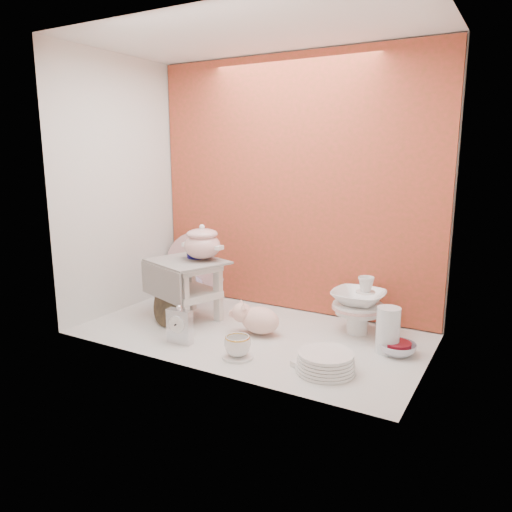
% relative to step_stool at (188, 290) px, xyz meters
% --- Properties ---
extents(ground, '(1.80, 1.80, 0.00)m').
position_rel_step_stool_xyz_m(ground, '(0.43, -0.02, -0.17)').
color(ground, silver).
rests_on(ground, ground).
extents(niche_shell, '(1.86, 1.03, 1.53)m').
position_rel_step_stool_xyz_m(niche_shell, '(0.43, 0.16, 0.76)').
color(niche_shell, '#C93D32').
rests_on(niche_shell, ground).
extents(step_stool, '(0.50, 0.46, 0.35)m').
position_rel_step_stool_xyz_m(step_stool, '(0.00, 0.00, 0.00)').
color(step_stool, silver).
rests_on(step_stool, ground).
extents(soup_tureen, '(0.29, 0.29, 0.21)m').
position_rel_step_stool_xyz_m(soup_tureen, '(0.08, 0.05, 0.28)').
color(soup_tureen, white).
rests_on(soup_tureen, step_stool).
extents(cobalt_bowl, '(0.14, 0.14, 0.05)m').
position_rel_step_stool_xyz_m(cobalt_bowl, '(0.01, 0.10, 0.20)').
color(cobalt_bowl, '#0D0A50').
rests_on(cobalt_bowl, step_stool).
extents(floral_platter, '(0.44, 0.22, 0.43)m').
position_rel_step_stool_xyz_m(floral_platter, '(-0.24, 0.42, 0.04)').
color(floral_platter, silver).
rests_on(floral_platter, ground).
extents(blue_white_vase, '(0.28, 0.28, 0.25)m').
position_rel_step_stool_xyz_m(blue_white_vase, '(-0.24, 0.28, -0.05)').
color(blue_white_vase, white).
rests_on(blue_white_vase, ground).
extents(lacquer_tray, '(0.29, 0.18, 0.26)m').
position_rel_step_stool_xyz_m(lacquer_tray, '(-0.04, -0.14, -0.04)').
color(lacquer_tray, black).
rests_on(lacquer_tray, ground).
extents(mantel_clock, '(0.14, 0.05, 0.20)m').
position_rel_step_stool_xyz_m(mantel_clock, '(0.19, -0.32, -0.08)').
color(mantel_clock, silver).
rests_on(mantel_clock, ground).
extents(plush_pig, '(0.28, 0.21, 0.16)m').
position_rel_step_stool_xyz_m(plush_pig, '(0.48, -0.01, -0.09)').
color(plush_pig, beige).
rests_on(plush_pig, ground).
extents(teacup_saucer, '(0.20, 0.20, 0.01)m').
position_rel_step_stool_xyz_m(teacup_saucer, '(0.53, -0.32, -0.17)').
color(teacup_saucer, white).
rests_on(teacup_saucer, ground).
extents(gold_rim_teacup, '(0.14, 0.14, 0.10)m').
position_rel_step_stool_xyz_m(gold_rim_teacup, '(0.53, -0.32, -0.12)').
color(gold_rim_teacup, white).
rests_on(gold_rim_teacup, teacup_saucer).
extents(lattice_dish, '(0.25, 0.25, 0.03)m').
position_rel_step_stool_xyz_m(lattice_dish, '(0.91, -0.23, -0.16)').
color(lattice_dish, white).
rests_on(lattice_dish, ground).
extents(dinner_plate_stack, '(0.35, 0.35, 0.09)m').
position_rel_step_stool_xyz_m(dinner_plate_stack, '(0.95, -0.26, -0.13)').
color(dinner_plate_stack, white).
rests_on(dinner_plate_stack, ground).
extents(crystal_bowl, '(0.21, 0.21, 0.06)m').
position_rel_step_stool_xyz_m(crystal_bowl, '(1.18, 0.08, -0.15)').
color(crystal_bowl, silver).
rests_on(crystal_bowl, ground).
extents(clear_glass_vase, '(0.13, 0.13, 0.23)m').
position_rel_step_stool_xyz_m(clear_glass_vase, '(1.13, 0.08, -0.06)').
color(clear_glass_vase, silver).
rests_on(clear_glass_vase, ground).
extents(porcelain_tower, '(0.34, 0.34, 0.32)m').
position_rel_step_stool_xyz_m(porcelain_tower, '(0.92, 0.26, -0.01)').
color(porcelain_tower, white).
rests_on(porcelain_tower, ground).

